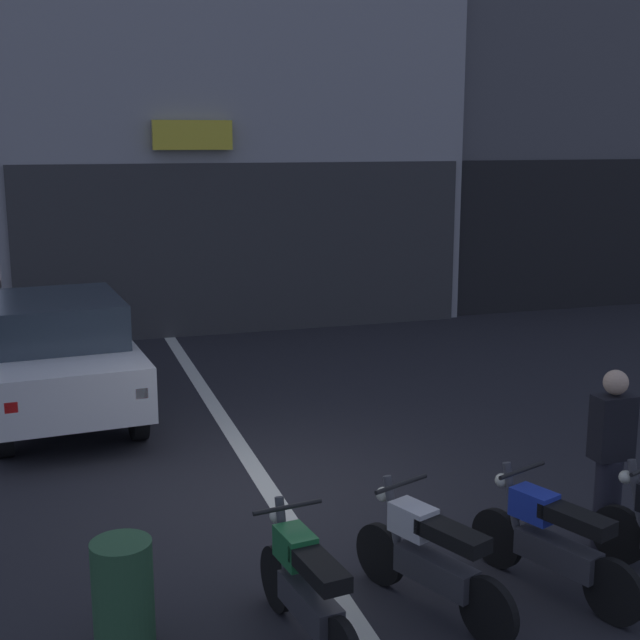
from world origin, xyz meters
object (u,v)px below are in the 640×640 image
object	(u,v)px
trash_bin	(123,597)
car_white_crossing_near	(59,352)
person_by_motorcycles	(610,459)
motorcycle_green_row_leftmost	(306,588)
motorcycle_white_row_left_mid	(430,557)
motorcycle_blue_row_centre	(552,540)

from	to	relation	value
trash_bin	car_white_crossing_near	bearing A→B (deg)	93.03
car_white_crossing_near	person_by_motorcycles	bearing A→B (deg)	-49.74
motorcycle_green_row_leftmost	trash_bin	distance (m)	1.31
car_white_crossing_near	trash_bin	xyz separation A→B (m)	(0.31, -5.76, -0.46)
motorcycle_white_row_left_mid	person_by_motorcycles	bearing A→B (deg)	14.25
motorcycle_green_row_leftmost	car_white_crossing_near	bearing A→B (deg)	104.47
car_white_crossing_near	motorcycle_green_row_leftmost	bearing A→B (deg)	-75.53
car_white_crossing_near	person_by_motorcycles	world-z (taller)	person_by_motorcycles
trash_bin	motorcycle_blue_row_centre	bearing A→B (deg)	-3.36
motorcycle_blue_row_centre	trash_bin	bearing A→B (deg)	176.64
motorcycle_green_row_leftmost	person_by_motorcycles	bearing A→B (deg)	12.52
motorcycle_green_row_leftmost	trash_bin	xyz separation A→B (m)	(-1.27, 0.34, -0.03)
motorcycle_green_row_leftmost	motorcycle_white_row_left_mid	world-z (taller)	same
person_by_motorcycles	motorcycle_green_row_leftmost	bearing A→B (deg)	-167.48
motorcycle_white_row_left_mid	person_by_motorcycles	xyz separation A→B (m)	(1.97, 0.50, 0.40)
motorcycle_white_row_left_mid	trash_bin	bearing A→B (deg)	175.94
trash_bin	motorcycle_green_row_leftmost	bearing A→B (deg)	-14.86
motorcycle_green_row_leftmost	person_by_motorcycles	size ratio (longest dim) A/B	1.00
motorcycle_white_row_left_mid	motorcycle_blue_row_centre	world-z (taller)	same
motorcycle_blue_row_centre	car_white_crossing_near	bearing A→B (deg)	121.75
motorcycle_green_row_leftmost	motorcycle_blue_row_centre	bearing A→B (deg)	3.73
person_by_motorcycles	motorcycle_blue_row_centre	bearing A→B (deg)	-149.56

